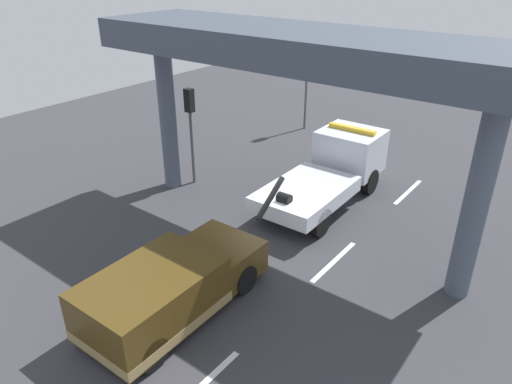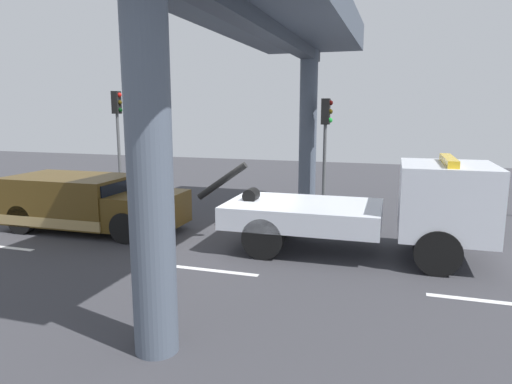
{
  "view_description": "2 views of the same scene",
  "coord_description": "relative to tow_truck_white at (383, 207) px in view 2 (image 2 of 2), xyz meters",
  "views": [
    {
      "loc": [
        -11.05,
        -7.66,
        8.47
      ],
      "look_at": [
        -0.08,
        0.73,
        1.52
      ],
      "focal_mm": 33.35,
      "sensor_mm": 36.0,
      "label": 1
    },
    {
      "loc": [
        4.07,
        -11.21,
        3.52
      ],
      "look_at": [
        0.24,
        0.97,
        1.22
      ],
      "focal_mm": 32.25,
      "sensor_mm": 36.0,
      "label": 2
    }
  ],
  "objects": [
    {
      "name": "traffic_light_near",
      "position": [
        -10.72,
        5.14,
        1.9
      ],
      "size": [
        0.39,
        0.32,
        4.26
      ],
      "color": "#515456",
      "rests_on": "ground"
    },
    {
      "name": "lane_stripe_mid",
      "position": [
        -3.74,
        -2.24,
        -1.2
      ],
      "size": [
        2.6,
        0.16,
        0.01
      ],
      "primitive_type": "cube",
      "color": "silver",
      "rests_on": "ground"
    },
    {
      "name": "traffic_cone_orange",
      "position": [
        -4.79,
        1.8,
        -0.93
      ],
      "size": [
        0.48,
        0.48,
        0.57
      ],
      "color": "orange",
      "rests_on": "ground"
    },
    {
      "name": "ground_plane",
      "position": [
        -3.74,
        -0.01,
        -1.25
      ],
      "size": [
        60.0,
        40.0,
        0.1
      ],
      "primitive_type": "cube",
      "color": "#38383D"
    },
    {
      "name": "overpass_structure",
      "position": [
        -2.96,
        -0.01,
        4.57
      ],
      "size": [
        3.6,
        13.28,
        6.56
      ],
      "color": "#4C5666",
      "rests_on": "ground"
    },
    {
      "name": "tow_truck_white",
      "position": [
        0.0,
        0.0,
        0.0
      ],
      "size": [
        7.27,
        2.48,
        2.46
      ],
      "color": "silver",
      "rests_on": "ground"
    },
    {
      "name": "towed_van_green",
      "position": [
        -8.42,
        -0.01,
        -0.42
      ],
      "size": [
        5.23,
        2.28,
        1.58
      ],
      "color": "#4C3814",
      "rests_on": "ground"
    },
    {
      "name": "lane_stripe_east",
      "position": [
        2.26,
        -2.24,
        -1.2
      ],
      "size": [
        2.6,
        0.16,
        0.01
      ],
      "primitive_type": "cube",
      "color": "silver",
      "rests_on": "ground"
    },
    {
      "name": "traffic_light_far",
      "position": [
        -2.22,
        5.14,
        1.66
      ],
      "size": [
        0.39,
        0.32,
        3.9
      ],
      "color": "#515456",
      "rests_on": "ground"
    }
  ]
}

